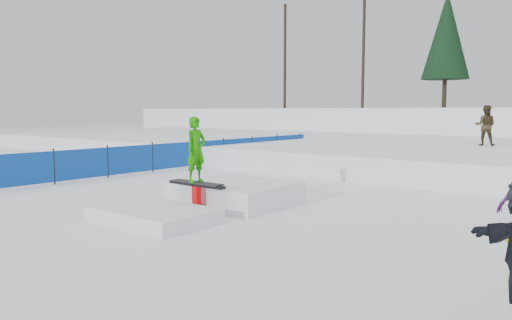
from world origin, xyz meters
The scene contains 6 objects.
ground centered at (0.00, 0.00, 0.00)m, with size 120.00×120.00×0.00m, color white.
snow_berm centered at (0.00, 30.00, 1.20)m, with size 60.00×14.00×2.40m, color white.
snow_midrise centered at (0.00, 16.00, 0.40)m, with size 50.00×18.00×0.80m, color white.
safety_fence centered at (-6.50, 6.60, 0.55)m, with size 0.05×16.00×1.10m.
walker_olive centered at (2.21, 14.93, 1.63)m, with size 0.81×0.63×1.66m, color #352A17.
jib_rail_feature centered at (-0.07, 1.20, 0.30)m, with size 2.60×4.40×2.11m.
Camera 1 is at (7.72, -6.97, 2.25)m, focal length 35.00 mm.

